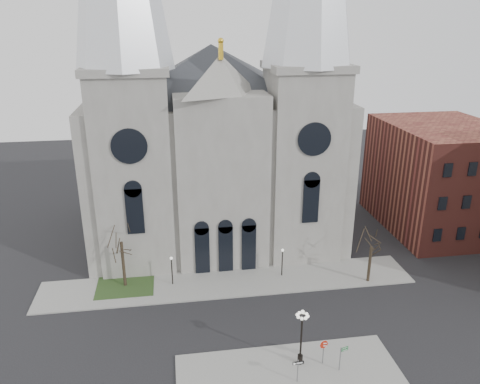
{
  "coord_description": "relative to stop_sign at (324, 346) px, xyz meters",
  "views": [
    {
      "loc": [
        -5.46,
        -32.66,
        26.83
      ],
      "look_at": [
        0.78,
        8.0,
        11.57
      ],
      "focal_mm": 35.0,
      "sensor_mm": 36.0,
      "label": 1
    }
  ],
  "objects": [
    {
      "name": "bg_building_brick",
      "position": [
        23.97,
        24.77,
        5.21
      ],
      "size": [
        14.0,
        18.0,
        14.0
      ],
      "primitive_type": "cube",
      "color": "maroon",
      "rests_on": "ground"
    },
    {
      "name": "one_way_sign",
      "position": [
        -2.62,
        -1.71,
        -0.25
      ],
      "size": [
        0.9,
        0.09,
        2.05
      ],
      "rotation": [
        0.0,
        0.0,
        0.04
      ],
      "color": "slate",
      "rests_on": "sidewalk_near"
    },
    {
      "name": "tree_left",
      "position": [
        -17.03,
        14.77,
        3.79
      ],
      "size": [
        3.2,
        3.2,
        7.5
      ],
      "color": "#2C2219",
      "rests_on": "ground"
    },
    {
      "name": "globe_lamp",
      "position": [
        -1.85,
        0.29,
        1.57
      ],
      "size": [
        1.43,
        1.43,
        5.13
      ],
      "rotation": [
        0.0,
        0.0,
        0.38
      ],
      "color": "black",
      "rests_on": "sidewalk_near"
    },
    {
      "name": "street_name_sign",
      "position": [
        1.15,
        -0.98,
        -0.33
      ],
      "size": [
        0.7,
        0.24,
        2.24
      ],
      "rotation": [
        0.0,
        0.0,
        0.26
      ],
      "color": "slate",
      "rests_on": "sidewalk_near"
    },
    {
      "name": "ground",
      "position": [
        -6.03,
        2.77,
        -1.79
      ],
      "size": [
        160.0,
        160.0,
        0.0
      ],
      "primitive_type": "plane",
      "color": "black",
      "rests_on": "ground"
    },
    {
      "name": "sidewalk_far",
      "position": [
        -6.03,
        13.77,
        -1.72
      ],
      "size": [
        40.0,
        6.0,
        0.14
      ],
      "primitive_type": "cube",
      "color": "gray",
      "rests_on": "ground"
    },
    {
      "name": "stop_sign",
      "position": [
        0.0,
        0.0,
        0.0
      ],
      "size": [
        0.82,
        0.19,
        2.3
      ],
      "rotation": [
        0.0,
        0.0,
        -0.2
      ],
      "color": "slate",
      "rests_on": "sidewalk_near"
    },
    {
      "name": "cathedral",
      "position": [
        -6.03,
        25.63,
        16.69
      ],
      "size": [
        33.0,
        26.66,
        54.0
      ],
      "color": "gray",
      "rests_on": "ground"
    },
    {
      "name": "ped_lamp_left",
      "position": [
        -12.03,
        14.27,
        0.54
      ],
      "size": [
        0.32,
        0.32,
        3.26
      ],
      "color": "black",
      "rests_on": "sidewalk_far"
    },
    {
      "name": "grass_patch",
      "position": [
        -17.03,
        14.77,
        -1.7
      ],
      "size": [
        6.0,
        5.0,
        0.18
      ],
      "primitive_type": "cube",
      "color": "#26401B",
      "rests_on": "ground"
    },
    {
      "name": "tree_right",
      "position": [
        8.97,
        11.77,
        2.67
      ],
      "size": [
        3.2,
        3.2,
        6.0
      ],
      "color": "#2C2219",
      "rests_on": "ground"
    },
    {
      "name": "ped_lamp_right",
      "position": [
        -0.03,
        14.27,
        0.54
      ],
      "size": [
        0.32,
        0.32,
        3.26
      ],
      "color": "black",
      "rests_on": "sidewalk_far"
    }
  ]
}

